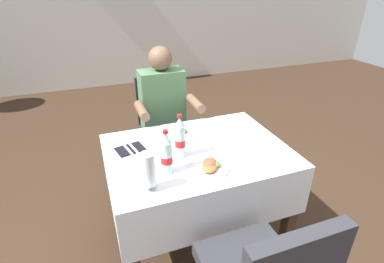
{
  "coord_description": "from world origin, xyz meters",
  "views": [
    {
      "loc": [
        -0.56,
        -1.43,
        1.72
      ],
      "look_at": [
        0.02,
        0.18,
        0.84
      ],
      "focal_mm": 27.71,
      "sensor_mm": 36.0,
      "label": 1
    }
  ],
  "objects_px": {
    "plate_near_camera": "(209,166)",
    "cola_bottle_secondary": "(166,155)",
    "chair_far_diner_seat": "(165,125)",
    "seated_diner_far": "(164,114)",
    "cola_bottle_primary": "(180,138)",
    "main_dining_table": "(197,172)",
    "plate_far_diner": "(179,133)",
    "napkin_cutlery_set": "(130,149)",
    "beer_glass_left": "(148,171)"
  },
  "relations": [
    {
      "from": "beer_glass_left",
      "to": "cola_bottle_primary",
      "type": "height_order",
      "value": "cola_bottle_primary"
    },
    {
      "from": "plate_near_camera",
      "to": "cola_bottle_secondary",
      "type": "distance_m",
      "value": 0.26
    },
    {
      "from": "plate_near_camera",
      "to": "cola_bottle_primary",
      "type": "height_order",
      "value": "cola_bottle_primary"
    },
    {
      "from": "plate_near_camera",
      "to": "cola_bottle_secondary",
      "type": "xyz_separation_m",
      "value": [
        -0.23,
        0.05,
        0.1
      ]
    },
    {
      "from": "plate_near_camera",
      "to": "napkin_cutlery_set",
      "type": "bearing_deg",
      "value": 136.44
    },
    {
      "from": "chair_far_diner_seat",
      "to": "seated_diner_far",
      "type": "distance_m",
      "value": 0.19
    },
    {
      "from": "main_dining_table",
      "to": "napkin_cutlery_set",
      "type": "distance_m",
      "value": 0.46
    },
    {
      "from": "cola_bottle_primary",
      "to": "cola_bottle_secondary",
      "type": "relative_size",
      "value": 1.04
    },
    {
      "from": "main_dining_table",
      "to": "seated_diner_far",
      "type": "xyz_separation_m",
      "value": [
        -0.03,
        0.7,
        0.13
      ]
    },
    {
      "from": "plate_far_diner",
      "to": "napkin_cutlery_set",
      "type": "height_order",
      "value": "plate_far_diner"
    },
    {
      "from": "main_dining_table",
      "to": "beer_glass_left",
      "type": "relative_size",
      "value": 5.27
    },
    {
      "from": "plate_near_camera",
      "to": "plate_far_diner",
      "type": "distance_m",
      "value": 0.45
    },
    {
      "from": "plate_far_diner",
      "to": "cola_bottle_secondary",
      "type": "height_order",
      "value": "cola_bottle_secondary"
    },
    {
      "from": "cola_bottle_secondary",
      "to": "chair_far_diner_seat",
      "type": "bearing_deg",
      "value": 75.85
    },
    {
      "from": "plate_far_diner",
      "to": "cola_bottle_secondary",
      "type": "distance_m",
      "value": 0.46
    },
    {
      "from": "plate_near_camera",
      "to": "plate_far_diner",
      "type": "relative_size",
      "value": 0.94
    },
    {
      "from": "plate_far_diner",
      "to": "cola_bottle_primary",
      "type": "bearing_deg",
      "value": -106.62
    },
    {
      "from": "seated_diner_far",
      "to": "cola_bottle_primary",
      "type": "bearing_deg",
      "value": -97.55
    },
    {
      "from": "cola_bottle_secondary",
      "to": "napkin_cutlery_set",
      "type": "bearing_deg",
      "value": 115.75
    },
    {
      "from": "plate_near_camera",
      "to": "napkin_cutlery_set",
      "type": "xyz_separation_m",
      "value": [
        -0.39,
        0.37,
        -0.01
      ]
    },
    {
      "from": "beer_glass_left",
      "to": "cola_bottle_primary",
      "type": "relative_size",
      "value": 0.78
    },
    {
      "from": "cola_bottle_primary",
      "to": "cola_bottle_secondary",
      "type": "distance_m",
      "value": 0.19
    },
    {
      "from": "seated_diner_far",
      "to": "cola_bottle_primary",
      "type": "height_order",
      "value": "seated_diner_far"
    },
    {
      "from": "chair_far_diner_seat",
      "to": "cola_bottle_secondary",
      "type": "relative_size",
      "value": 3.66
    },
    {
      "from": "plate_near_camera",
      "to": "beer_glass_left",
      "type": "relative_size",
      "value": 1.13
    },
    {
      "from": "plate_near_camera",
      "to": "napkin_cutlery_set",
      "type": "relative_size",
      "value": 1.24
    },
    {
      "from": "plate_near_camera",
      "to": "beer_glass_left",
      "type": "bearing_deg",
      "value": -169.53
    },
    {
      "from": "chair_far_diner_seat",
      "to": "napkin_cutlery_set",
      "type": "xyz_separation_m",
      "value": [
        -0.4,
        -0.67,
        0.21
      ]
    },
    {
      "from": "cola_bottle_primary",
      "to": "napkin_cutlery_set",
      "type": "xyz_separation_m",
      "value": [
        -0.28,
        0.18,
        -0.12
      ]
    },
    {
      "from": "main_dining_table",
      "to": "cola_bottle_secondary",
      "type": "bearing_deg",
      "value": -145.13
    },
    {
      "from": "chair_far_diner_seat",
      "to": "beer_glass_left",
      "type": "relative_size",
      "value": 4.49
    },
    {
      "from": "napkin_cutlery_set",
      "to": "cola_bottle_primary",
      "type": "bearing_deg",
      "value": -32.84
    },
    {
      "from": "main_dining_table",
      "to": "cola_bottle_primary",
      "type": "bearing_deg",
      "value": -165.04
    },
    {
      "from": "seated_diner_far",
      "to": "plate_far_diner",
      "type": "distance_m",
      "value": 0.48
    },
    {
      "from": "seated_diner_far",
      "to": "napkin_cutlery_set",
      "type": "height_order",
      "value": "seated_diner_far"
    },
    {
      "from": "main_dining_table",
      "to": "plate_far_diner",
      "type": "distance_m",
      "value": 0.3
    },
    {
      "from": "cola_bottle_primary",
      "to": "napkin_cutlery_set",
      "type": "bearing_deg",
      "value": 147.16
    },
    {
      "from": "main_dining_table",
      "to": "plate_far_diner",
      "type": "xyz_separation_m",
      "value": [
        -0.05,
        0.23,
        0.19
      ]
    },
    {
      "from": "chair_far_diner_seat",
      "to": "cola_bottle_secondary",
      "type": "bearing_deg",
      "value": -104.15
    },
    {
      "from": "seated_diner_far",
      "to": "napkin_cutlery_set",
      "type": "bearing_deg",
      "value": -123.86
    },
    {
      "from": "main_dining_table",
      "to": "plate_near_camera",
      "type": "relative_size",
      "value": 4.68
    },
    {
      "from": "plate_near_camera",
      "to": "cola_bottle_primary",
      "type": "distance_m",
      "value": 0.24
    },
    {
      "from": "seated_diner_far",
      "to": "plate_far_diner",
      "type": "xyz_separation_m",
      "value": [
        -0.02,
        -0.47,
        0.06
      ]
    },
    {
      "from": "beer_glass_left",
      "to": "napkin_cutlery_set",
      "type": "xyz_separation_m",
      "value": [
        -0.03,
        0.43,
        -0.11
      ]
    },
    {
      "from": "chair_far_diner_seat",
      "to": "main_dining_table",
      "type": "bearing_deg",
      "value": -90.0
    },
    {
      "from": "seated_diner_far",
      "to": "cola_bottle_secondary",
      "type": "xyz_separation_m",
      "value": [
        -0.22,
        -0.88,
        0.16
      ]
    },
    {
      "from": "seated_diner_far",
      "to": "beer_glass_left",
      "type": "xyz_separation_m",
      "value": [
        -0.35,
        -0.99,
        0.16
      ]
    },
    {
      "from": "plate_far_diner",
      "to": "beer_glass_left",
      "type": "bearing_deg",
      "value": -122.31
    },
    {
      "from": "chair_far_diner_seat",
      "to": "cola_bottle_primary",
      "type": "xyz_separation_m",
      "value": [
        -0.13,
        -0.84,
        0.32
      ]
    },
    {
      "from": "cola_bottle_primary",
      "to": "napkin_cutlery_set",
      "type": "height_order",
      "value": "cola_bottle_primary"
    }
  ]
}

